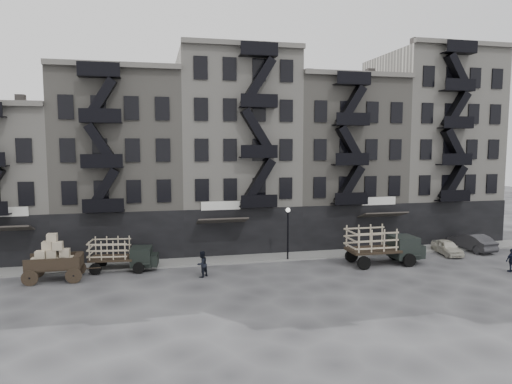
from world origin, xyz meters
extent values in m
plane|color=#38383A|center=(0.00, 0.00, 0.00)|extent=(140.00, 140.00, 0.00)
cube|color=slate|center=(0.00, 3.75, 0.07)|extent=(55.00, 2.50, 0.15)
cube|color=#4C4744|center=(-17.50, 10.00, 12.60)|extent=(0.70, 0.70, 1.20)
cube|color=slate|center=(-10.00, 10.00, 7.50)|extent=(10.00, 10.00, 15.00)
cube|color=black|center=(-10.00, 5.05, 2.00)|extent=(10.00, 0.35, 4.00)
cube|color=#595651|center=(-10.00, 4.85, 15.20)|extent=(10.00, 0.50, 0.40)
cube|color=#4C4744|center=(-13.00, 10.00, 15.60)|extent=(0.70, 0.70, 1.20)
cube|color=#4C4744|center=(-7.50, 10.00, 15.60)|extent=(0.70, 0.70, 1.20)
cube|color=#ACA89E|center=(0.00, 10.00, 8.50)|extent=(10.00, 10.00, 17.00)
cube|color=black|center=(0.00, 5.05, 2.00)|extent=(10.00, 0.35, 4.00)
cube|color=#595651|center=(0.00, 4.85, 17.20)|extent=(10.00, 0.50, 0.40)
cube|color=#4C4744|center=(-3.00, 10.00, 17.60)|extent=(0.70, 0.70, 1.20)
cube|color=#4C4744|center=(2.50, 10.00, 17.60)|extent=(0.70, 0.70, 1.20)
cube|color=slate|center=(10.00, 10.00, 7.50)|extent=(10.00, 10.00, 15.00)
cube|color=black|center=(10.00, 5.05, 2.00)|extent=(10.00, 0.35, 4.00)
cube|color=#595651|center=(10.00, 4.85, 15.20)|extent=(10.00, 0.50, 0.40)
cube|color=#4C4744|center=(7.00, 10.00, 15.60)|extent=(0.70, 0.70, 1.20)
cube|color=#4C4744|center=(12.50, 10.00, 15.60)|extent=(0.70, 0.70, 1.20)
cube|color=#ACA89E|center=(20.00, 10.00, 9.00)|extent=(10.00, 10.00, 18.00)
cube|color=black|center=(20.00, 5.05, 2.00)|extent=(10.00, 0.35, 4.00)
cube|color=#595651|center=(20.00, 4.85, 18.20)|extent=(10.00, 0.50, 0.40)
cube|color=#4C4744|center=(17.00, 10.00, 18.60)|extent=(0.70, 0.70, 1.20)
cube|color=#4C4744|center=(22.50, 10.00, 18.60)|extent=(0.70, 0.70, 1.20)
cylinder|color=black|center=(3.00, 2.60, 2.00)|extent=(0.14, 0.14, 4.00)
sphere|color=silver|center=(3.00, 2.60, 4.10)|extent=(0.36, 0.36, 0.36)
cube|color=black|center=(-13.98, 1.05, 0.97)|extent=(3.49, 1.85, 0.19)
cylinder|color=black|center=(-15.34, 0.09, 0.53)|extent=(1.06, 0.10, 1.06)
cylinder|color=black|center=(-15.33, 2.02, 0.53)|extent=(1.06, 0.10, 1.06)
cylinder|color=black|center=(-12.63, 0.07, 0.53)|extent=(1.06, 0.10, 1.06)
cylinder|color=black|center=(-12.62, 2.01, 0.53)|extent=(1.06, 0.10, 1.06)
cube|color=black|center=(-12.43, 1.04, 1.35)|extent=(0.49, 1.55, 0.77)
cube|color=black|center=(-10.37, 2.67, 0.96)|extent=(3.30, 2.19, 0.16)
cube|color=black|center=(-8.28, 2.41, 1.05)|extent=(1.65, 1.81, 1.37)
cube|color=black|center=(-7.46, 2.32, 0.78)|extent=(0.89, 1.45, 0.82)
cylinder|color=black|center=(-8.48, 1.52, 0.41)|extent=(0.84, 0.30, 0.82)
cylinder|color=black|center=(-8.26, 3.33, 0.41)|extent=(0.84, 0.30, 0.82)
cylinder|color=black|center=(-11.47, 1.88, 0.41)|extent=(0.84, 0.30, 0.82)
cylinder|color=black|center=(-11.25, 3.69, 0.41)|extent=(0.84, 0.30, 0.82)
cube|color=black|center=(9.02, 0.00, 1.18)|extent=(3.82, 2.26, 0.20)
cube|color=black|center=(11.60, -0.01, 1.29)|extent=(1.80, 2.03, 1.68)
cube|color=black|center=(12.61, -0.02, 0.95)|extent=(0.91, 1.69, 1.01)
cylinder|color=black|center=(11.48, -1.13, 0.50)|extent=(1.01, 0.25, 1.01)
cylinder|color=black|center=(11.49, 1.11, 0.50)|extent=(1.01, 0.25, 1.01)
cylinder|color=black|center=(7.78, -1.11, 0.50)|extent=(1.01, 0.25, 1.01)
cylinder|color=black|center=(7.79, 1.13, 0.50)|extent=(1.01, 0.25, 1.01)
imported|color=beige|center=(16.74, 1.72, 0.61)|extent=(1.91, 3.76, 1.23)
imported|color=#29292C|center=(19.78, 2.60, 0.75)|extent=(1.99, 4.65, 1.49)
imported|color=black|center=(-4.12, -0.32, 0.92)|extent=(1.13, 1.12, 1.84)
imported|color=black|center=(17.97, -4.03, 0.86)|extent=(1.04, 0.49, 1.72)
camera|label=1|loc=(-7.31, -31.50, 9.21)|focal=32.00mm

